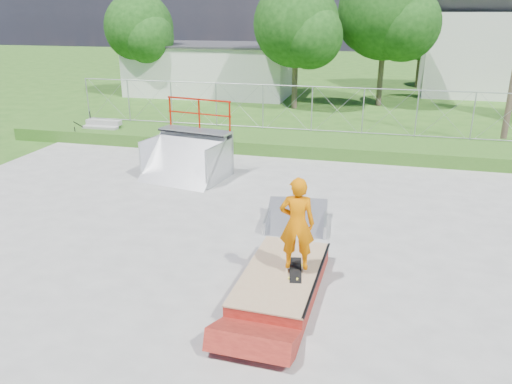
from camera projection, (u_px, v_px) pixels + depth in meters
ground at (241, 261)px, 10.73m from camera, size 120.00×120.00×0.00m
concrete_pad at (241, 261)px, 10.72m from camera, size 20.00×16.00×0.04m
grass_berm at (307, 143)px, 19.30m from camera, size 24.00×3.00×0.50m
grind_box at (282, 281)px, 9.53m from camera, size 1.50×2.92×0.43m
quarter_pipe at (184, 142)px, 15.56m from camera, size 2.75×2.45×2.42m
flat_bank_ramp at (296, 218)px, 12.38m from camera, size 1.63×1.72×0.46m
skateboard at (296, 271)px, 9.39m from camera, size 0.35×0.82×0.13m
skater at (297, 227)px, 9.09m from camera, size 0.69×0.49×1.78m
concrete_stairs at (99, 132)px, 20.46m from camera, size 1.50×1.60×0.80m
chain_link_fence at (312, 109)px, 19.82m from camera, size 20.00×0.06×1.80m
utility_building_flat at (213, 70)px, 32.09m from camera, size 10.00×6.00×3.00m
gable_house at (492, 32)px, 31.05m from camera, size 8.40×6.08×8.94m
tree_left_near at (300, 28)px, 25.93m from camera, size 4.76×4.48×6.65m
tree_center at (391, 15)px, 26.49m from camera, size 5.44×5.12×7.60m
tree_left_far at (142, 31)px, 30.15m from camera, size 4.42×4.16×6.18m
tree_back_mid at (426, 33)px, 33.68m from camera, size 4.08×3.84×5.70m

